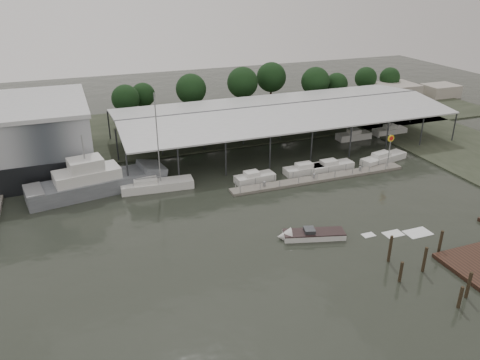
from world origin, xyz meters
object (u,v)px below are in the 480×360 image
object	(u,v)px
shell_fuel_sign	(390,145)
grey_trawler	(97,181)
speedboat_underway	(308,235)
white_sailboat	(156,185)

from	to	relation	value
shell_fuel_sign	grey_trawler	world-z (taller)	grey_trawler
shell_fuel_sign	speedboat_underway	size ratio (longest dim) A/B	0.30
speedboat_underway	white_sailboat	bearing A→B (deg)	-38.90
shell_fuel_sign	white_sailboat	size ratio (longest dim) A/B	0.40
grey_trawler	white_sailboat	xyz separation A→B (m)	(7.76, -2.17, -0.92)
grey_trawler	speedboat_underway	xyz separation A→B (m)	(21.57, -21.61, -1.19)
grey_trawler	speedboat_underway	bearing A→B (deg)	-54.40
shell_fuel_sign	white_sailboat	xyz separation A→B (m)	(-35.42, 5.20, -3.27)
grey_trawler	shell_fuel_sign	bearing A→B (deg)	-19.02
shell_fuel_sign	white_sailboat	distance (m)	35.95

